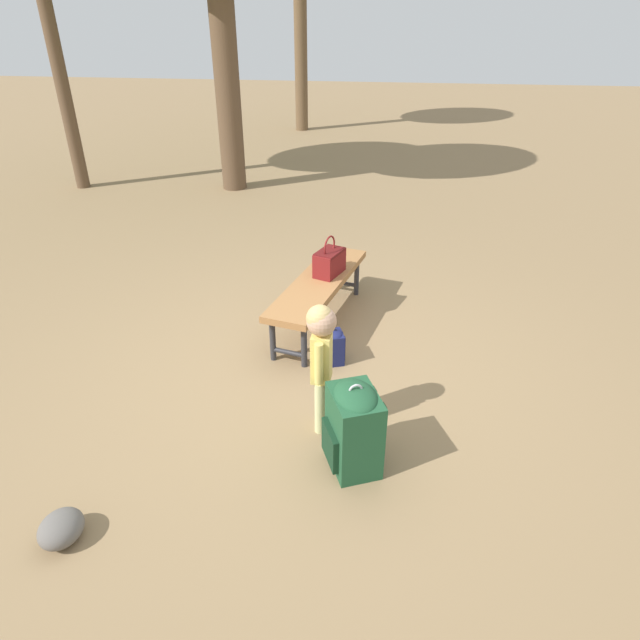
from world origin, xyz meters
name	(u,v)px	position (x,y,z in m)	size (l,w,h in m)	color
ground_plane	(303,374)	(0.00, 0.00, 0.00)	(40.00, 40.00, 0.00)	#8C704C
park_bench	(319,286)	(-0.84, 0.01, 0.39)	(1.65, 0.75, 0.45)	#9E6B3D
handbag	(329,261)	(-0.98, 0.09, 0.58)	(0.36, 0.28, 0.37)	maroon
child_standing	(321,350)	(0.60, 0.23, 0.64)	(0.26, 0.20, 0.96)	#CCCC8C
backpack_large	(354,426)	(0.94, 0.49, 0.31)	(0.45, 0.41, 0.63)	#1E4C2D
backpack_small	(334,345)	(-0.23, 0.23, 0.16)	(0.22, 0.20, 0.31)	#191E4C
trail_rock	(61,528)	(1.74, -1.05, 0.08)	(0.27, 0.24, 0.17)	#605B56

